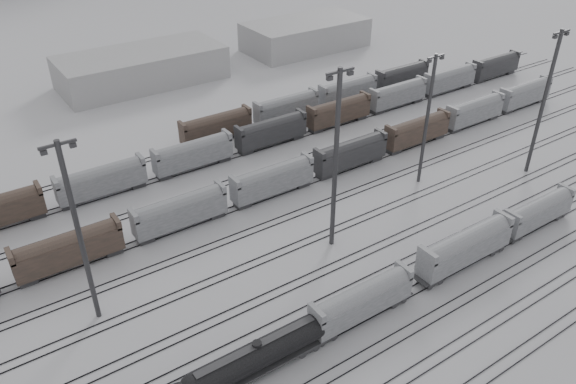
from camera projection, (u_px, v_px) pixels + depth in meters
ground at (358, 328)px, 69.93m from camera, size 900.00×900.00×0.00m
tracks at (280, 255)px, 82.18m from camera, size 220.00×71.50×0.16m
tank_car_b at (257, 356)px, 62.55m from camera, size 18.82×3.14×4.65m
hopper_car_a at (362, 300)px, 69.49m from camera, size 14.65×2.91×5.24m
hopper_car_b at (465, 246)px, 78.31m from camera, size 16.24×3.23×5.81m
hopper_car_c at (538, 211)px, 86.58m from camera, size 13.99×2.78×5.00m
light_mast_b at (79, 232)px, 64.68m from camera, size 4.01×0.64×25.04m
light_mast_c at (336, 158)px, 76.95m from camera, size 4.41×0.71×27.56m
light_mast_d at (427, 118)px, 93.71m from camera, size 3.73×0.60×23.30m
light_mast_e at (544, 101)px, 96.01m from camera, size 4.19×0.67×26.18m
bg_string_near at (272, 181)px, 94.74m from camera, size 151.00×3.00×5.60m
bg_string_mid at (271, 132)px, 110.74m from camera, size 151.00×3.00×5.60m
bg_string_far at (318, 100)px, 124.69m from camera, size 66.00×3.00×5.60m
warehouse_mid at (142, 67)px, 139.31m from camera, size 40.00×18.00×8.00m
warehouse_right at (305, 35)px, 163.12m from camera, size 35.00×18.00×8.00m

